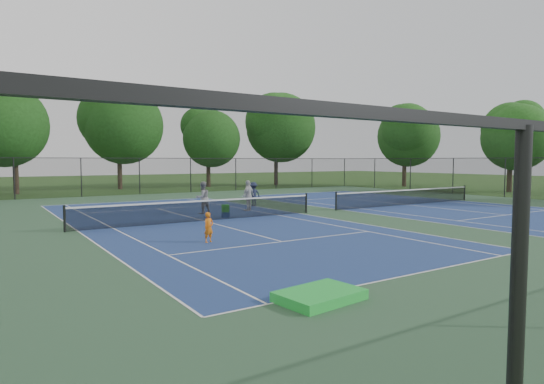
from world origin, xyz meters
TOP-DOWN VIEW (x-y plane):
  - ground at (0.00, 0.00)m, footprint 140.00×140.00m
  - court_pad at (0.00, 0.00)m, footprint 36.00×36.00m
  - tennis_court_left at (-7.00, 0.00)m, footprint 12.00×23.83m
  - tennis_court_right at (7.00, 0.00)m, footprint 12.00×23.83m
  - perimeter_fence at (0.00, 0.00)m, footprint 36.08×36.08m
  - tree_back_a at (-13.00, 24.00)m, footprint 6.80×6.80m
  - tree_back_b at (-4.00, 26.00)m, footprint 7.60×7.60m
  - tree_back_c at (5.00, 25.00)m, footprint 6.00×6.00m
  - tree_back_d at (13.00, 24.00)m, footprint 7.80×7.80m
  - tree_side_e at (23.00, 14.00)m, footprint 6.60×6.60m
  - tree_side_f at (24.00, 3.00)m, footprint 5.80×5.80m
  - child_player at (-9.17, -5.10)m, footprint 0.43×0.34m
  - instructor at (-5.83, 2.72)m, footprint 0.94×0.79m
  - bystander_a at (-3.11, 2.60)m, footprint 1.09×0.83m
  - bystander_b at (-1.49, 4.76)m, footprint 0.98×0.58m
  - ball_crate at (-5.54, 0.68)m, footprint 0.44×0.40m
  - ball_hopper at (-5.54, 0.68)m, footprint 0.40×0.36m
  - green_tarp at (-10.10, -12.24)m, footprint 1.79×1.32m

SIDE VIEW (x-z plane):
  - ground at x=0.00m, z-range 0.00..0.00m
  - court_pad at x=0.00m, z-range 0.00..0.01m
  - tennis_court_left at x=-7.00m, z-range -0.44..0.63m
  - tennis_court_right at x=7.00m, z-range -0.44..0.63m
  - green_tarp at x=-10.10m, z-range 0.01..0.21m
  - ball_crate at x=-5.54m, z-range 0.00..0.27m
  - ball_hopper at x=-5.54m, z-range 0.27..0.64m
  - child_player at x=-9.17m, z-range 0.00..1.05m
  - bystander_b at x=-1.49m, z-range 0.00..1.48m
  - instructor at x=-5.83m, z-range 0.00..1.70m
  - bystander_a at x=-3.11m, z-range 0.00..1.72m
  - perimeter_fence at x=0.00m, z-range 0.09..3.11m
  - tree_side_f at x=24.00m, z-range 1.19..9.31m
  - tree_back_c at x=5.00m, z-range 1.28..9.68m
  - tree_side_e at x=23.00m, z-range 1.37..10.25m
  - tree_back_a at x=-13.00m, z-range 1.46..10.61m
  - tree_back_b at x=-4.00m, z-range 1.58..11.61m
  - tree_back_d at x=13.00m, z-range 1.64..12.01m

